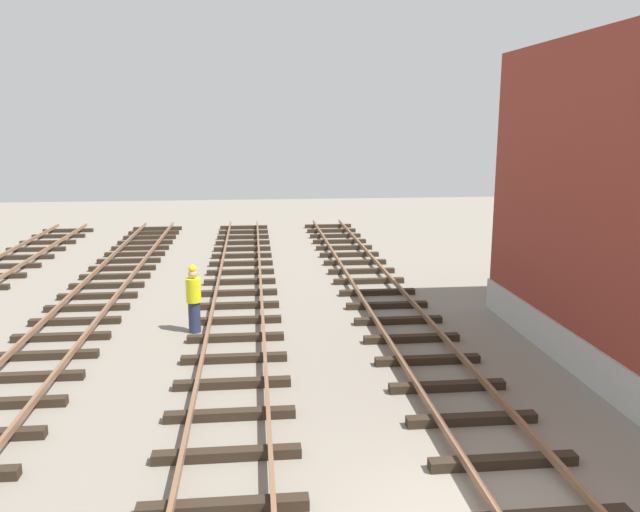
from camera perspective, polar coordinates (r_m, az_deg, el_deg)
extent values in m
cube|color=#2D2319|center=(11.52, 15.93, -17.14)|extent=(2.50, 0.24, 0.18)
cube|color=#2D2319|center=(12.80, 13.30, -13.91)|extent=(2.50, 0.24, 0.18)
cube|color=#2D2319|center=(14.15, 11.21, -11.27)|extent=(2.50, 0.24, 0.18)
cube|color=#2D2319|center=(15.53, 9.52, -9.08)|extent=(2.50, 0.24, 0.18)
cube|color=#2D2319|center=(16.94, 8.12, -7.25)|extent=(2.50, 0.24, 0.18)
cube|color=#2D2319|center=(18.38, 6.95, -5.70)|extent=(2.50, 0.24, 0.18)
cube|color=#2D2319|center=(19.83, 5.95, -4.37)|extent=(2.50, 0.24, 0.18)
cube|color=#2D2319|center=(21.30, 5.09, -3.22)|extent=(2.50, 0.24, 0.18)
cube|color=#2D2319|center=(22.77, 4.35, -2.22)|extent=(2.50, 0.24, 0.18)
cube|color=#2D2319|center=(24.26, 3.70, -1.35)|extent=(2.50, 0.24, 0.18)
cube|color=#2D2319|center=(25.76, 3.12, -0.57)|extent=(2.50, 0.24, 0.18)
cube|color=#2D2319|center=(27.26, 2.61, 0.12)|extent=(2.50, 0.24, 0.18)
cube|color=#2D2319|center=(28.77, 2.15, 0.74)|extent=(2.50, 0.24, 0.18)
cube|color=#2D2319|center=(30.28, 1.74, 1.29)|extent=(2.50, 0.24, 0.18)
cube|color=#2D2319|center=(31.80, 1.36, 1.80)|extent=(2.50, 0.24, 0.18)
cube|color=#2D2319|center=(33.32, 1.02, 2.26)|extent=(2.50, 0.24, 0.18)
cube|color=#2D2319|center=(34.84, 0.71, 2.67)|extent=(2.50, 0.24, 0.18)
cube|color=brown|center=(9.96, 15.38, -20.98)|extent=(0.08, 54.40, 0.14)
cube|color=brown|center=(10.52, 23.17, -19.63)|extent=(0.08, 54.40, 0.14)
cube|color=#2D2319|center=(10.13, -8.55, -21.12)|extent=(2.50, 0.24, 0.18)
cube|color=#2D2319|center=(11.43, -8.22, -17.02)|extent=(2.50, 0.24, 0.18)
cube|color=#2D2319|center=(12.77, -7.97, -13.77)|extent=(2.50, 0.24, 0.18)
cube|color=#2D2319|center=(14.15, -7.77, -11.14)|extent=(2.50, 0.24, 0.18)
cube|color=#2D2319|center=(15.55, -7.61, -8.99)|extent=(2.50, 0.24, 0.18)
cube|color=#2D2319|center=(16.98, -7.47, -7.19)|extent=(2.50, 0.24, 0.18)
cube|color=#2D2319|center=(18.41, -7.36, -5.67)|extent=(2.50, 0.24, 0.18)
cube|color=#2D2319|center=(19.86, -7.27, -4.38)|extent=(2.50, 0.24, 0.18)
cube|color=#2D2319|center=(21.32, -7.19, -3.26)|extent=(2.50, 0.24, 0.18)
cube|color=#2D2319|center=(22.78, -7.12, -2.28)|extent=(2.50, 0.24, 0.18)
cube|color=#2D2319|center=(24.25, -7.05, -1.42)|extent=(2.50, 0.24, 0.18)
cube|color=#2D2319|center=(25.72, -7.00, -0.66)|extent=(2.50, 0.24, 0.18)
cube|color=#2D2319|center=(27.20, -6.95, 0.02)|extent=(2.50, 0.24, 0.18)
cube|color=#2D2319|center=(28.68, -6.91, 0.63)|extent=(2.50, 0.24, 0.18)
cube|color=#2D2319|center=(30.17, -6.87, 1.18)|extent=(2.50, 0.24, 0.18)
cube|color=#2D2319|center=(31.66, -6.83, 1.67)|extent=(2.50, 0.24, 0.18)
cube|color=#2D2319|center=(33.14, -6.80, 2.12)|extent=(2.50, 0.24, 0.18)
cube|color=#2D2319|center=(34.64, -6.77, 2.54)|extent=(2.50, 0.24, 0.18)
cube|color=#2D2319|center=(14.56, -26.35, -11.64)|extent=(2.50, 0.24, 0.18)
cube|color=#2D2319|center=(15.75, -24.65, -9.74)|extent=(2.50, 0.24, 0.18)
cube|color=#2D2319|center=(16.96, -23.20, -8.10)|extent=(2.50, 0.24, 0.18)
cube|color=#2D2319|center=(18.19, -21.96, -6.67)|extent=(2.50, 0.24, 0.18)
cube|color=#2D2319|center=(19.44, -20.88, -5.43)|extent=(2.50, 0.24, 0.18)
cube|color=#2D2319|center=(20.70, -19.94, -4.34)|extent=(2.50, 0.24, 0.18)
cube|color=#2D2319|center=(21.97, -19.10, -3.37)|extent=(2.50, 0.24, 0.18)
cube|color=#2D2319|center=(23.26, -18.36, -2.50)|extent=(2.50, 0.24, 0.18)
cube|color=#2D2319|center=(24.55, -17.70, -1.73)|extent=(2.50, 0.24, 0.18)
cube|color=#2D2319|center=(25.85, -17.11, -1.04)|extent=(2.50, 0.24, 0.18)
cube|color=#2D2319|center=(27.15, -16.57, -0.41)|extent=(2.50, 0.24, 0.18)
cube|color=#2D2319|center=(28.46, -16.08, 0.16)|extent=(2.50, 0.24, 0.18)
cube|color=#2D2319|center=(29.78, -15.64, 0.68)|extent=(2.50, 0.24, 0.18)
cube|color=#2D2319|center=(31.10, -15.23, 1.16)|extent=(2.50, 0.24, 0.18)
cube|color=#2D2319|center=(32.42, -14.86, 1.60)|extent=(2.50, 0.24, 0.18)
cube|color=#2D2319|center=(33.74, -14.51, 2.00)|extent=(2.50, 0.24, 0.18)
cube|color=#2D2319|center=(35.07, -14.20, 2.37)|extent=(2.50, 0.24, 0.18)
cube|color=#2D2319|center=(27.88, -25.95, -0.81)|extent=(2.50, 0.24, 0.18)
cube|color=#2D2319|center=(29.45, -24.85, -0.10)|extent=(2.50, 0.24, 0.18)
cube|color=#2D2319|center=(31.03, -23.86, 0.54)|extent=(2.50, 0.24, 0.18)
cube|color=#2D2319|center=(32.63, -22.97, 1.12)|extent=(2.50, 0.24, 0.18)
cube|color=#2D2319|center=(34.23, -22.16, 1.64)|extent=(2.50, 0.24, 0.18)
cube|color=#2D2319|center=(35.84, -21.42, 2.12)|extent=(2.50, 0.24, 0.18)
cylinder|color=#262D4C|center=(17.75, -11.06, -5.33)|extent=(0.32, 0.32, 0.85)
cylinder|color=yellow|center=(17.55, -11.16, -2.99)|extent=(0.40, 0.40, 0.65)
sphere|color=tan|center=(17.44, -11.22, -1.58)|extent=(0.24, 0.24, 0.24)
sphere|color=yellow|center=(17.41, -11.23, -1.13)|extent=(0.22, 0.22, 0.22)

